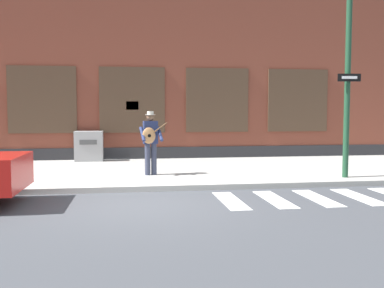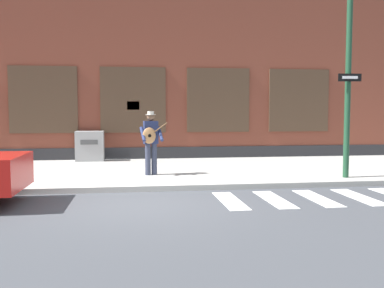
% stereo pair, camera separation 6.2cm
% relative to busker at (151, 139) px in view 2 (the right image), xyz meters
% --- Properties ---
extents(ground_plane, '(160.00, 160.00, 0.00)m').
position_rel_busker_xyz_m(ground_plane, '(-0.42, -3.13, -1.12)').
color(ground_plane, '#424449').
extents(sidewalk, '(28.00, 5.98, 0.13)m').
position_rel_busker_xyz_m(sidewalk, '(-0.42, 1.15, -1.05)').
color(sidewalk, '#ADAAA3').
rests_on(sidewalk, ground).
extents(building_backdrop, '(28.00, 4.06, 6.89)m').
position_rel_busker_xyz_m(building_backdrop, '(-0.42, 6.14, 2.32)').
color(building_backdrop, brown).
rests_on(building_backdrop, ground).
extents(crosswalk, '(5.20, 1.90, 0.01)m').
position_rel_busker_xyz_m(crosswalk, '(3.89, -3.13, -1.11)').
color(crosswalk, silver).
rests_on(crosswalk, ground).
extents(busker, '(0.75, 0.59, 1.74)m').
position_rel_busker_xyz_m(busker, '(0.00, 0.00, 0.00)').
color(busker, '#33384C').
rests_on(busker, sidewalk).
extents(traffic_light, '(0.70, 2.68, 5.40)m').
position_rel_busker_xyz_m(traffic_light, '(4.95, -2.14, 2.71)').
color(traffic_light, '#1E472D').
rests_on(traffic_light, sidewalk).
extents(utility_box, '(0.96, 0.58, 1.04)m').
position_rel_busker_xyz_m(utility_box, '(-1.93, 3.69, -0.47)').
color(utility_box, '#9E9E9E').
rests_on(utility_box, sidewalk).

